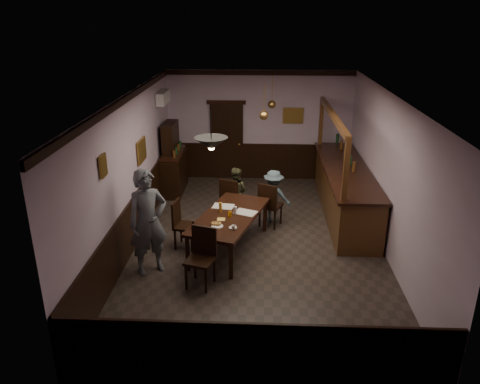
# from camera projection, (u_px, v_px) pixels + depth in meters

# --- Properties ---
(room) EXTENTS (5.01, 8.01, 3.01)m
(room) POSITION_uv_depth(u_px,v_px,m) (258.00, 174.00, 9.05)
(room) COLOR #2D2621
(room) RESTS_ON ground
(dining_table) EXTENTS (1.60, 2.40, 0.75)m
(dining_table) POSITION_uv_depth(u_px,v_px,m) (229.00, 218.00, 9.10)
(dining_table) COLOR black
(dining_table) RESTS_ON ground
(chair_far_left) EXTENTS (0.56, 0.56, 1.01)m
(chair_far_left) POSITION_uv_depth(u_px,v_px,m) (231.00, 198.00, 10.40)
(chair_far_left) COLOR black
(chair_far_left) RESTS_ON ground
(chair_far_right) EXTENTS (0.58, 0.58, 1.02)m
(chair_far_right) POSITION_uv_depth(u_px,v_px,m) (269.00, 203.00, 10.12)
(chair_far_right) COLOR black
(chair_far_right) RESTS_ON ground
(chair_near) EXTENTS (0.56, 0.56, 1.04)m
(chair_near) POSITION_uv_depth(u_px,v_px,m) (202.00, 254.00, 7.99)
(chair_near) COLOR black
(chair_near) RESTS_ON ground
(chair_side) EXTENTS (0.49, 0.49, 0.98)m
(chair_side) POSITION_uv_depth(u_px,v_px,m) (182.00, 222.00, 9.27)
(chair_side) COLOR black
(chair_side) RESTS_ON ground
(person_standing) EXTENTS (0.85, 0.77, 1.95)m
(person_standing) POSITION_uv_depth(u_px,v_px,m) (148.00, 222.00, 8.23)
(person_standing) COLOR #595D65
(person_standing) RESTS_ON ground
(person_seated_left) EXTENTS (0.70, 0.62, 1.18)m
(person_seated_left) POSITION_uv_depth(u_px,v_px,m) (235.00, 192.00, 10.64)
(person_seated_left) COLOR #45462A
(person_seated_left) RESTS_ON ground
(person_seated_right) EXTENTS (0.86, 0.61, 1.21)m
(person_seated_right) POSITION_uv_depth(u_px,v_px,m) (273.00, 196.00, 10.35)
(person_seated_right) COLOR #4C626C
(person_seated_right) RESTS_ON ground
(newspaper_left) EXTENTS (0.46, 0.36, 0.01)m
(newspaper_left) POSITION_uv_depth(u_px,v_px,m) (223.00, 206.00, 9.46)
(newspaper_left) COLOR silver
(newspaper_left) RESTS_ON dining_table
(newspaper_right) EXTENTS (0.50, 0.44, 0.01)m
(newspaper_right) POSITION_uv_depth(u_px,v_px,m) (246.00, 212.00, 9.18)
(newspaper_right) COLOR silver
(newspaper_right) RESTS_ON dining_table
(napkin) EXTENTS (0.19, 0.19, 0.00)m
(napkin) POSITION_uv_depth(u_px,v_px,m) (221.00, 219.00, 8.88)
(napkin) COLOR #DFBC52
(napkin) RESTS_ON dining_table
(saucer) EXTENTS (0.15, 0.15, 0.01)m
(saucer) POSITION_uv_depth(u_px,v_px,m) (233.00, 228.00, 8.53)
(saucer) COLOR white
(saucer) RESTS_ON dining_table
(coffee_cup) EXTENTS (0.10, 0.10, 0.07)m
(coffee_cup) POSITION_uv_depth(u_px,v_px,m) (233.00, 227.00, 8.45)
(coffee_cup) COLOR white
(coffee_cup) RESTS_ON saucer
(pastry_plate) EXTENTS (0.22, 0.22, 0.01)m
(pastry_plate) POSITION_uv_depth(u_px,v_px,m) (217.00, 226.00, 8.58)
(pastry_plate) COLOR white
(pastry_plate) RESTS_ON dining_table
(pastry_ring_a) EXTENTS (0.13, 0.13, 0.04)m
(pastry_ring_a) POSITION_uv_depth(u_px,v_px,m) (214.00, 223.00, 8.63)
(pastry_ring_a) COLOR #C68C47
(pastry_ring_a) RESTS_ON pastry_plate
(pastry_ring_b) EXTENTS (0.13, 0.13, 0.04)m
(pastry_ring_b) POSITION_uv_depth(u_px,v_px,m) (218.00, 223.00, 8.63)
(pastry_ring_b) COLOR #C68C47
(pastry_ring_b) RESTS_ON pastry_plate
(soda_can) EXTENTS (0.07, 0.07, 0.12)m
(soda_can) POSITION_uv_depth(u_px,v_px,m) (230.00, 214.00, 8.95)
(soda_can) COLOR orange
(soda_can) RESTS_ON dining_table
(beer_glass) EXTENTS (0.06, 0.06, 0.20)m
(beer_glass) POSITION_uv_depth(u_px,v_px,m) (220.00, 207.00, 9.17)
(beer_glass) COLOR #BF721E
(beer_glass) RESTS_ON dining_table
(water_glass) EXTENTS (0.06, 0.06, 0.15)m
(water_glass) POSITION_uv_depth(u_px,v_px,m) (235.00, 210.00, 9.09)
(water_glass) COLOR silver
(water_glass) RESTS_ON dining_table
(pepper_mill) EXTENTS (0.04, 0.04, 0.14)m
(pepper_mill) POSITION_uv_depth(u_px,v_px,m) (193.00, 225.00, 8.50)
(pepper_mill) COLOR black
(pepper_mill) RESTS_ON dining_table
(sideboard) EXTENTS (0.49, 1.38, 1.83)m
(sideboard) POSITION_uv_depth(u_px,v_px,m) (173.00, 164.00, 12.09)
(sideboard) COLOR black
(sideboard) RESTS_ON ground
(bar_counter) EXTENTS (0.99, 4.25, 2.38)m
(bar_counter) POSITION_uv_depth(u_px,v_px,m) (345.00, 189.00, 10.76)
(bar_counter) COLOR #472813
(bar_counter) RESTS_ON ground
(door_back) EXTENTS (0.90, 0.06, 2.10)m
(door_back) POSITION_uv_depth(u_px,v_px,m) (227.00, 142.00, 12.93)
(door_back) COLOR black
(door_back) RESTS_ON ground
(ac_unit) EXTENTS (0.20, 0.85, 0.30)m
(ac_unit) POSITION_uv_depth(u_px,v_px,m) (163.00, 97.00, 11.51)
(ac_unit) COLOR white
(ac_unit) RESTS_ON ground
(picture_left_small) EXTENTS (0.04, 0.28, 0.36)m
(picture_left_small) POSITION_uv_depth(u_px,v_px,m) (103.00, 166.00, 7.43)
(picture_left_small) COLOR olive
(picture_left_small) RESTS_ON ground
(picture_left_large) EXTENTS (0.04, 0.62, 0.48)m
(picture_left_large) POSITION_uv_depth(u_px,v_px,m) (142.00, 151.00, 9.83)
(picture_left_large) COLOR olive
(picture_left_large) RESTS_ON ground
(picture_back) EXTENTS (0.55, 0.04, 0.42)m
(picture_back) POSITION_uv_depth(u_px,v_px,m) (293.00, 116.00, 12.59)
(picture_back) COLOR olive
(picture_back) RESTS_ON ground
(pendant_iron) EXTENTS (0.56, 0.56, 0.73)m
(pendant_iron) POSITION_uv_depth(u_px,v_px,m) (211.00, 144.00, 7.78)
(pendant_iron) COLOR black
(pendant_iron) RESTS_ON ground
(pendant_brass_mid) EXTENTS (0.20, 0.20, 0.81)m
(pendant_brass_mid) POSITION_uv_depth(u_px,v_px,m) (264.00, 115.00, 10.27)
(pendant_brass_mid) COLOR #BF8C3F
(pendant_brass_mid) RESTS_ON ground
(pendant_brass_far) EXTENTS (0.20, 0.20, 0.81)m
(pendant_brass_far) POSITION_uv_depth(u_px,v_px,m) (272.00, 104.00, 11.45)
(pendant_brass_far) COLOR #BF8C3F
(pendant_brass_far) RESTS_ON ground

